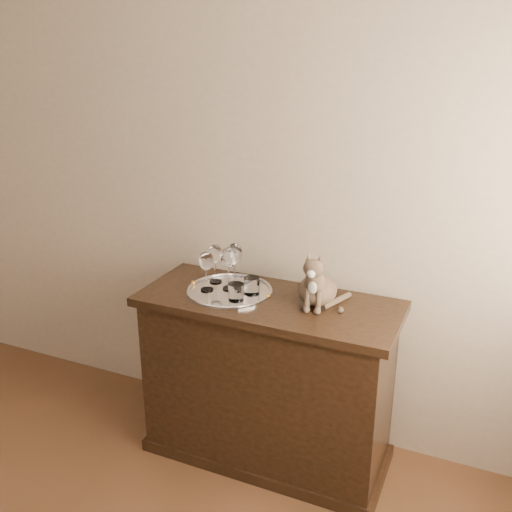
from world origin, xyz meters
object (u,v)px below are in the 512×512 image
Objects in this scene: wine_glass_d at (229,268)px; tumbler_a at (236,292)px; wine_glass_b at (234,264)px; sideboard at (268,380)px; cat at (318,276)px; wine_glass_c at (206,271)px; tray at (230,292)px; wine_glass_a at (215,263)px; tumbler_c at (252,286)px.

wine_glass_d is 2.56× the size of tumbler_a.
wine_glass_b reaches higher than tumbler_a.
cat reaches higher than sideboard.
wine_glass_d is at bearing 179.16° from cat.
wine_glass_c is 0.93× the size of wine_glass_d.
sideboard is at bearing -171.03° from cat.
wine_glass_a is at bearing 146.83° from tray.
wine_glass_d reaches higher than tumbler_a.
tumbler_a is (0.07, -0.08, 0.04)m from tray.
wine_glass_c is 0.73× the size of cat.
cat is (0.30, 0.04, 0.08)m from tumbler_c.
wine_glass_a is at bearing 164.44° from tumbler_c.
cat reaches higher than wine_glass_a.
tumbler_c is (0.12, -0.01, -0.06)m from wine_glass_d.
tray is at bearing -80.30° from wine_glass_b.
wine_glass_d is at bearing 118.89° from tray.
wine_glass_b is (-0.21, 0.08, 0.54)m from sideboard.
cat reaches higher than tumbler_c.
wine_glass_a is 0.11m from wine_glass_d.
cat reaches higher than tumbler_a.
tumbler_c is (0.11, 0.01, 0.04)m from tray.
wine_glass_d is (-0.00, -0.05, -0.00)m from wine_glass_b.
wine_glass_c reaches higher than sideboard.
wine_glass_a is (-0.11, 0.07, 0.10)m from tray.
wine_glass_b is 0.05m from wine_glass_d.
wine_glass_b reaches higher than tumbler_c.
wine_glass_a is 0.24m from tumbler_c.
tray is 0.14m from wine_glass_b.
tumbler_c reaches higher than tray.
tumbler_c reaches higher than sideboard.
wine_glass_b reaches higher than wine_glass_d.
wine_glass_a is at bearing 94.89° from wine_glass_c.
wine_glass_d reaches higher than tumbler_c.
wine_glass_b is 0.43m from cat.
wine_glass_c is 2.36× the size of tumbler_c.
wine_glass_d is at bearing 173.33° from sideboard.
tumbler_c is at bearing 173.09° from sideboard.
wine_glass_b reaches higher than sideboard.
wine_glass_c is at bearing -147.60° from wine_glass_d.
tumbler_a is at bearing -110.45° from tumbler_c.
tray is 0.11m from wine_glass_d.
cat is at bearing 7.32° from tray.
wine_glass_a is 0.53m from cat.
tumbler_c is (0.21, 0.04, -0.06)m from wine_glass_c.
tumbler_a is at bearing -162.83° from cat.
wine_glass_c reaches higher than tray.
wine_glass_a is at bearing 140.25° from tumbler_a.
wine_glass_b reaches higher than wine_glass_c.
cat is at bearing 3.62° from wine_glass_d.
sideboard is 0.61m from wine_glass_c.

